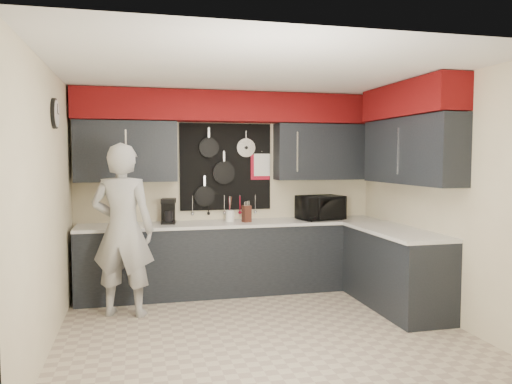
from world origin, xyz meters
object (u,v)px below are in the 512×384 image
object	(u,v)px
knife_block	(247,214)
person	(123,230)
utensil_crock	(230,216)
coffee_maker	(168,210)
microwave	(320,208)

from	to	relation	value
knife_block	person	bearing A→B (deg)	-173.51
utensil_crock	coffee_maker	xyz separation A→B (m)	(-0.79, -0.00, 0.09)
coffee_maker	utensil_crock	bearing A→B (deg)	9.51
knife_block	person	distance (m)	1.64
knife_block	person	world-z (taller)	person
microwave	knife_block	size ratio (longest dim) A/B	2.71
microwave	coffee_maker	bearing A→B (deg)	166.68
microwave	person	world-z (taller)	person
coffee_maker	person	world-z (taller)	person
microwave	utensil_crock	xyz separation A→B (m)	(-1.21, 0.09, -0.09)
utensil_crock	person	world-z (taller)	person
microwave	person	size ratio (longest dim) A/B	0.30
utensil_crock	coffee_maker	distance (m)	0.79
knife_block	utensil_crock	distance (m)	0.23
microwave	utensil_crock	bearing A→B (deg)	164.97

